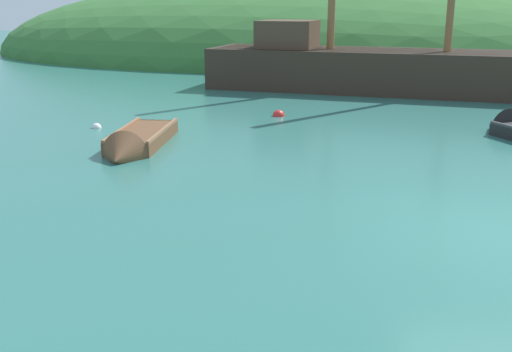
# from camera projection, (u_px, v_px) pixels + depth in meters

# --- Properties ---
(ground_plane) EXTENTS (120.00, 120.00, 0.00)m
(ground_plane) POSITION_uv_depth(u_px,v_px,m) (491.00, 233.00, 9.46)
(ground_plane) COLOR #2D6B60
(shore_hill) EXTENTS (46.82, 27.72, 10.47)m
(shore_hill) POSITION_uv_depth(u_px,v_px,m) (326.00, 53.00, 41.98)
(shore_hill) COLOR #387033
(shore_hill) RESTS_ON ground
(sailing_ship) EXTENTS (16.53, 5.14, 11.03)m
(sailing_ship) POSITION_uv_depth(u_px,v_px,m) (376.00, 76.00, 24.24)
(sailing_ship) COLOR #38281E
(sailing_ship) RESTS_ON ground
(rowboat_center) EXTENTS (1.44, 3.82, 1.08)m
(rowboat_center) POSITION_uv_depth(u_px,v_px,m) (136.00, 145.00, 14.82)
(rowboat_center) COLOR brown
(rowboat_center) RESTS_ON ground
(buoy_red) EXTENTS (0.39, 0.39, 0.39)m
(buoy_red) POSITION_uv_depth(u_px,v_px,m) (279.00, 116.00, 19.10)
(buoy_red) COLOR red
(buoy_red) RESTS_ON ground
(buoy_white) EXTENTS (0.28, 0.28, 0.28)m
(buoy_white) POSITION_uv_depth(u_px,v_px,m) (97.00, 128.00, 17.31)
(buoy_white) COLOR white
(buoy_white) RESTS_ON ground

